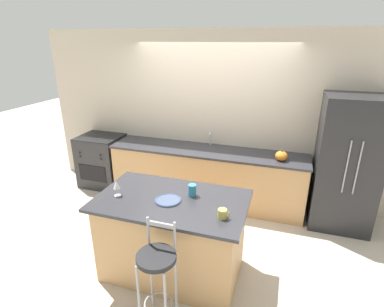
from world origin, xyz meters
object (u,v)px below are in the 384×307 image
(tumbler_cup, at_px, (192,190))
(pumpkin_decoration, at_px, (281,156))
(oven_range, at_px, (102,160))
(dinner_plate, at_px, (168,200))
(refrigerator, at_px, (346,164))
(coffee_mug, at_px, (223,214))
(wine_glass, at_px, (116,185))
(bar_stool_near, at_px, (157,270))

(tumbler_cup, bearing_deg, pumpkin_decoration, 59.27)
(oven_range, bearing_deg, dinner_plate, -40.88)
(refrigerator, height_order, pumpkin_decoration, refrigerator)
(refrigerator, distance_m, coffee_mug, 2.28)
(oven_range, height_order, coffee_mug, coffee_mug)
(dinner_plate, distance_m, coffee_mug, 0.63)
(oven_range, relative_size, coffee_mug, 7.79)
(oven_range, relative_size, tumbler_cup, 7.14)
(pumpkin_decoration, bearing_deg, refrigerator, 4.28)
(tumbler_cup, distance_m, pumpkin_decoration, 1.71)
(refrigerator, distance_m, oven_range, 4.00)
(coffee_mug, bearing_deg, refrigerator, 54.45)
(refrigerator, height_order, oven_range, refrigerator)
(dinner_plate, xyz_separation_m, wine_glass, (-0.56, -0.07, 0.12))
(wine_glass, distance_m, pumpkin_decoration, 2.38)
(oven_range, distance_m, pumpkin_decoration, 3.15)
(tumbler_cup, bearing_deg, refrigerator, 41.44)
(bar_stool_near, bearing_deg, oven_range, 132.30)
(wine_glass, bearing_deg, tumbler_cup, 18.16)
(wine_glass, xyz_separation_m, coffee_mug, (1.18, -0.07, -0.08))
(bar_stool_near, xyz_separation_m, dinner_plate, (-0.14, 0.63, 0.33))
(dinner_plate, xyz_separation_m, coffee_mug, (0.61, -0.14, 0.04))
(oven_range, bearing_deg, coffee_mug, -35.65)
(coffee_mug, bearing_deg, bar_stool_near, -133.57)
(wine_glass, height_order, tumbler_cup, wine_glass)
(pumpkin_decoration, bearing_deg, coffee_mug, -104.53)
(wine_glass, xyz_separation_m, tumbler_cup, (0.77, 0.25, -0.06))
(dinner_plate, bearing_deg, pumpkin_decoration, 56.88)
(bar_stool_near, distance_m, wine_glass, 1.01)
(refrigerator, relative_size, oven_range, 2.02)
(dinner_plate, height_order, coffee_mug, coffee_mug)
(dinner_plate, xyz_separation_m, tumbler_cup, (0.21, 0.19, 0.06))
(bar_stool_near, xyz_separation_m, wine_glass, (-0.71, 0.57, 0.45))
(wine_glass, xyz_separation_m, pumpkin_decoration, (1.64, 1.72, -0.11))
(dinner_plate, distance_m, pumpkin_decoration, 1.97)
(refrigerator, height_order, wine_glass, refrigerator)
(oven_range, xyz_separation_m, wine_glass, (1.47, -1.83, 0.61))
(bar_stool_near, height_order, tumbler_cup, tumbler_cup)
(refrigerator, xyz_separation_m, dinner_plate, (-1.94, -1.72, 0.02))
(bar_stool_near, bearing_deg, pumpkin_decoration, 67.78)
(bar_stool_near, height_order, wine_glass, wine_glass)
(oven_range, distance_m, dinner_plate, 2.73)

